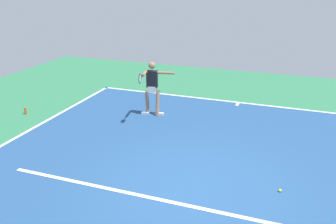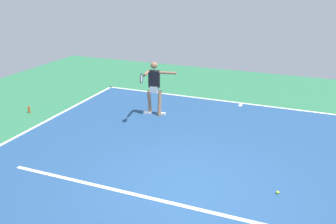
{
  "view_description": "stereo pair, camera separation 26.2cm",
  "coord_description": "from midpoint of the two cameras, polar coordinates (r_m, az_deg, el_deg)",
  "views": [
    {
      "loc": [
        -1.78,
        6.33,
        4.2
      ],
      "look_at": [
        1.21,
        -1.86,
        0.9
      ],
      "focal_mm": 38.5,
      "sensor_mm": 36.0,
      "label": 1
    },
    {
      "loc": [
        -2.02,
        6.23,
        4.2
      ],
      "look_at": [
        1.21,
        -1.86,
        0.9
      ],
      "focal_mm": 38.5,
      "sensor_mm": 36.0,
      "label": 2
    }
  ],
  "objects": [
    {
      "name": "tennis_ball_by_sideline",
      "position": [
        7.94,
        16.4,
        -11.84
      ],
      "size": [
        0.07,
        0.07,
        0.07
      ],
      "primitive_type": "sphere",
      "color": "#CCE033",
      "rests_on": "ground_plane"
    },
    {
      "name": "court_line_centre_mark",
      "position": [
        12.78,
        10.37,
        1.23
      ],
      "size": [
        0.1,
        0.3,
        0.01
      ],
      "primitive_type": "cube",
      "color": "white",
      "rests_on": "ground_plane"
    },
    {
      "name": "court_surface",
      "position": [
        7.79,
        2.76,
        -11.9
      ],
      "size": [
        10.69,
        11.79,
        0.0
      ],
      "primitive_type": "cube",
      "color": "navy",
      "rests_on": "ground_plane"
    },
    {
      "name": "court_line_service",
      "position": [
        7.29,
        1.22,
        -14.42
      ],
      "size": [
        8.02,
        0.1,
        0.01
      ],
      "primitive_type": "cube",
      "color": "white",
      "rests_on": "ground_plane"
    },
    {
      "name": "ground_plane",
      "position": [
        7.79,
        2.76,
        -11.91
      ],
      "size": [
        20.88,
        20.88,
        0.0
      ],
      "primitive_type": "plane",
      "color": "#2D754C"
    },
    {
      "name": "water_bottle",
      "position": [
        12.57,
        -22.19,
        0.16
      ],
      "size": [
        0.07,
        0.07,
        0.22
      ],
      "primitive_type": "cylinder",
      "color": "#D84C1E",
      "rests_on": "ground_plane"
    },
    {
      "name": "court_line_baseline_near",
      "position": [
        12.97,
        10.53,
        1.5
      ],
      "size": [
        10.69,
        0.1,
        0.01
      ],
      "primitive_type": "cube",
      "color": "white",
      "rests_on": "ground_plane"
    },
    {
      "name": "tennis_player",
      "position": [
        11.31,
        -3.2,
        4.26
      ],
      "size": [
        1.06,
        1.22,
        1.74
      ],
      "rotation": [
        0.0,
        0.0,
        0.19
      ],
      "color": "#9E7051",
      "rests_on": "ground_plane"
    }
  ]
}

